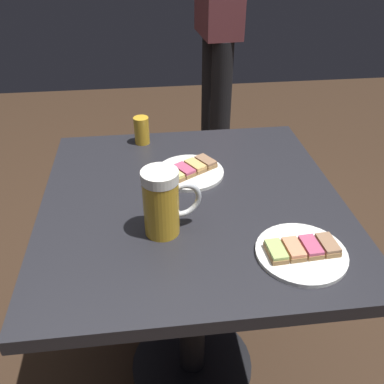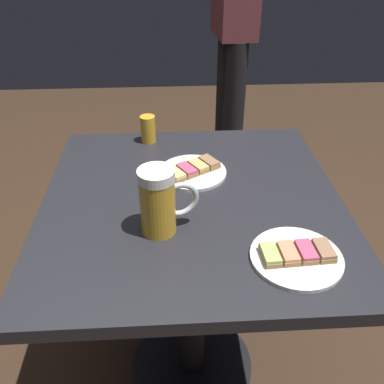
{
  "view_description": "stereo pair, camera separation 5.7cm",
  "coord_description": "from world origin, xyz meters",
  "px_view_note": "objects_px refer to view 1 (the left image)",
  "views": [
    {
      "loc": [
        -0.11,
        -0.92,
        1.4
      ],
      "look_at": [
        0.0,
        0.0,
        0.78
      ],
      "focal_mm": 38.93,
      "sensor_mm": 36.0,
      "label": 1
    },
    {
      "loc": [
        -0.05,
        -0.93,
        1.4
      ],
      "look_at": [
        0.0,
        0.0,
        0.78
      ],
      "focal_mm": 38.93,
      "sensor_mm": 36.0,
      "label": 2
    }
  ],
  "objects_px": {
    "plate_far": "(301,252)",
    "beer_mug": "(163,202)",
    "plate_near": "(190,171)",
    "beer_glass_small": "(142,130)",
    "patron_standing": "(218,18)"
  },
  "relations": [
    {
      "from": "plate_far",
      "to": "beer_mug",
      "type": "distance_m",
      "value": 0.33
    },
    {
      "from": "plate_near",
      "to": "beer_mug",
      "type": "bearing_deg",
      "value": -109.77
    },
    {
      "from": "plate_far",
      "to": "beer_glass_small",
      "type": "xyz_separation_m",
      "value": [
        -0.34,
        0.6,
        0.04
      ]
    },
    {
      "from": "plate_far",
      "to": "patron_standing",
      "type": "relative_size",
      "value": 0.12
    },
    {
      "from": "plate_near",
      "to": "beer_mug",
      "type": "xyz_separation_m",
      "value": [
        -0.09,
        -0.26,
        0.07
      ]
    },
    {
      "from": "plate_far",
      "to": "beer_mug",
      "type": "height_order",
      "value": "beer_mug"
    },
    {
      "from": "beer_glass_small",
      "to": "beer_mug",
      "type": "bearing_deg",
      "value": -84.87
    },
    {
      "from": "plate_far",
      "to": "beer_glass_small",
      "type": "distance_m",
      "value": 0.69
    },
    {
      "from": "plate_near",
      "to": "patron_standing",
      "type": "xyz_separation_m",
      "value": [
        0.28,
        1.14,
        0.2
      ]
    },
    {
      "from": "plate_far",
      "to": "patron_standing",
      "type": "distance_m",
      "value": 1.53
    },
    {
      "from": "beer_mug",
      "to": "patron_standing",
      "type": "height_order",
      "value": "patron_standing"
    },
    {
      "from": "plate_near",
      "to": "plate_far",
      "type": "xyz_separation_m",
      "value": [
        0.21,
        -0.38,
        -0.0
      ]
    },
    {
      "from": "plate_near",
      "to": "beer_mug",
      "type": "height_order",
      "value": "beer_mug"
    },
    {
      "from": "plate_near",
      "to": "beer_glass_small",
      "type": "bearing_deg",
      "value": 121.58
    },
    {
      "from": "beer_mug",
      "to": "beer_glass_small",
      "type": "xyz_separation_m",
      "value": [
        -0.04,
        0.48,
        -0.04
      ]
    }
  ]
}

